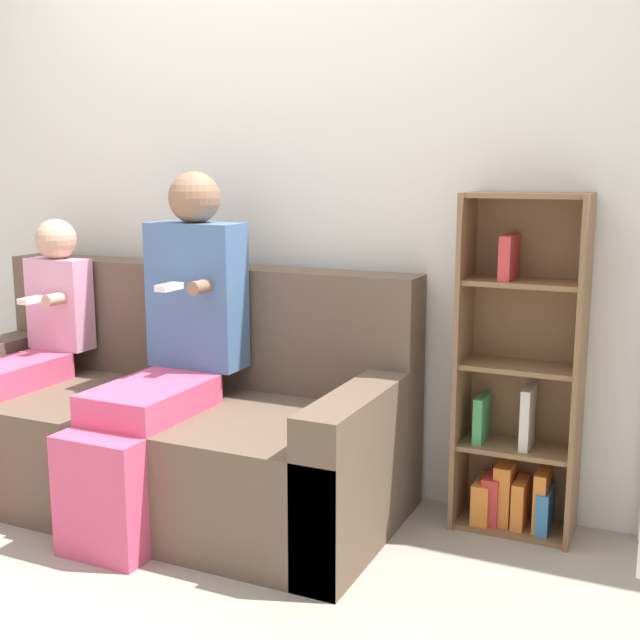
% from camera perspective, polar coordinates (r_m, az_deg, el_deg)
% --- Properties ---
extents(ground_plane, '(14.00, 14.00, 0.00)m').
position_cam_1_polar(ground_plane, '(2.88, -12.34, -16.87)').
color(ground_plane, '#9E9384').
extents(back_wall, '(10.00, 0.06, 2.55)m').
position_cam_1_polar(back_wall, '(3.40, -2.94, 9.85)').
color(back_wall, silver).
rests_on(back_wall, ground_plane).
extents(couch, '(1.94, 0.86, 0.93)m').
position_cam_1_polar(couch, '(3.33, -11.00, -7.31)').
color(couch, brown).
rests_on(couch, ground_plane).
extents(adult_seated, '(0.38, 0.79, 1.32)m').
position_cam_1_polar(adult_seated, '(3.08, -10.73, -1.76)').
color(adult_seated, '#DB4C75').
rests_on(adult_seated, ground_plane).
extents(child_seated, '(0.28, 0.80, 1.11)m').
position_cam_1_polar(child_seated, '(3.54, -20.84, -2.50)').
color(child_seated, '#DB4C75').
rests_on(child_seated, ground_plane).
extents(bookshelf, '(0.43, 0.24, 1.24)m').
position_cam_1_polar(bookshelf, '(3.03, 13.93, -5.14)').
color(bookshelf, brown).
rests_on(bookshelf, ground_plane).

